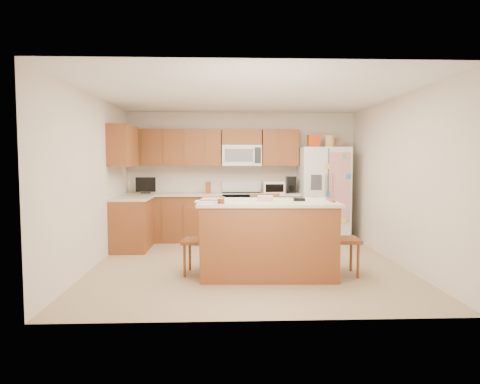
{
  "coord_description": "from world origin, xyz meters",
  "views": [
    {
      "loc": [
        -0.36,
        -6.28,
        1.56
      ],
      "look_at": [
        -0.1,
        0.35,
        1.06
      ],
      "focal_mm": 32.0,
      "sensor_mm": 36.0,
      "label": 1
    }
  ],
  "objects_px": {
    "windsor_chair_left": "(200,240)",
    "windsor_chair_back": "(264,229)",
    "island": "(267,237)",
    "stove": "(242,216)",
    "refrigerator": "(323,193)",
    "windsor_chair_right": "(341,239)"
  },
  "relations": [
    {
      "from": "island",
      "to": "windsor_chair_back",
      "type": "relative_size",
      "value": 1.8
    },
    {
      "from": "stove",
      "to": "refrigerator",
      "type": "distance_m",
      "value": 1.63
    },
    {
      "from": "stove",
      "to": "windsor_chair_left",
      "type": "bearing_deg",
      "value": -105.64
    },
    {
      "from": "refrigerator",
      "to": "windsor_chair_left",
      "type": "bearing_deg",
      "value": -133.51
    },
    {
      "from": "windsor_chair_back",
      "to": "windsor_chair_right",
      "type": "xyz_separation_m",
      "value": [
        0.98,
        -0.81,
        -0.01
      ]
    },
    {
      "from": "windsor_chair_back",
      "to": "island",
      "type": "bearing_deg",
      "value": -91.51
    },
    {
      "from": "windsor_chair_left",
      "to": "island",
      "type": "bearing_deg",
      "value": -3.7
    },
    {
      "from": "island",
      "to": "windsor_chair_back",
      "type": "height_order",
      "value": "island"
    },
    {
      "from": "refrigerator",
      "to": "windsor_chair_left",
      "type": "distance_m",
      "value": 3.3
    },
    {
      "from": "windsor_chair_left",
      "to": "windsor_chair_back",
      "type": "bearing_deg",
      "value": 36.56
    },
    {
      "from": "island",
      "to": "windsor_chair_left",
      "type": "relative_size",
      "value": 1.93
    },
    {
      "from": "island",
      "to": "windsor_chair_back",
      "type": "xyz_separation_m",
      "value": [
        0.02,
        0.75,
        -0.01
      ]
    },
    {
      "from": "refrigerator",
      "to": "island",
      "type": "relative_size",
      "value": 1.07
    },
    {
      "from": "stove",
      "to": "refrigerator",
      "type": "bearing_deg",
      "value": -2.3
    },
    {
      "from": "stove",
      "to": "windsor_chair_left",
      "type": "distance_m",
      "value": 2.53
    },
    {
      "from": "windsor_chair_left",
      "to": "windsor_chair_back",
      "type": "height_order",
      "value": "windsor_chair_back"
    },
    {
      "from": "island",
      "to": "windsor_chair_right",
      "type": "distance_m",
      "value": 1.0
    },
    {
      "from": "stove",
      "to": "island",
      "type": "relative_size",
      "value": 0.59
    },
    {
      "from": "island",
      "to": "windsor_chair_back",
      "type": "bearing_deg",
      "value": 88.49
    },
    {
      "from": "stove",
      "to": "windsor_chair_left",
      "type": "xyz_separation_m",
      "value": [
        -0.68,
        -2.44,
        -0.01
      ]
    },
    {
      "from": "windsor_chair_left",
      "to": "refrigerator",
      "type": "bearing_deg",
      "value": 46.49
    },
    {
      "from": "refrigerator",
      "to": "windsor_chair_right",
      "type": "xyz_separation_m",
      "value": [
        -0.34,
        -2.49,
        -0.43
      ]
    }
  ]
}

